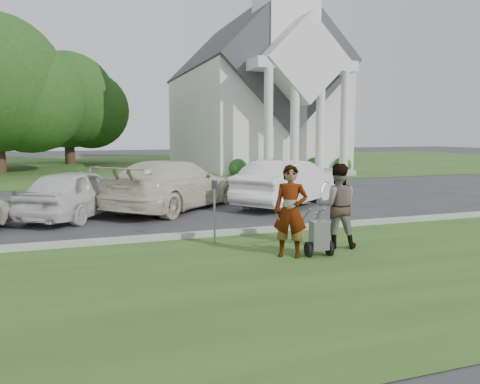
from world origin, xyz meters
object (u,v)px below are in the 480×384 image
tree_back (67,105)px  person_left (290,212)px  church (251,86)px  car_c (174,185)px  striping_cart (319,236)px  parking_meter_near (214,204)px  car_b (78,193)px  person_right (337,206)px  car_d (288,183)px

tree_back → person_left: size_ratio=5.15×
church → car_c: size_ratio=4.29×
striping_cart → car_c: bearing=108.6°
parking_meter_near → tree_back: bearing=96.7°
car_b → tree_back: bearing=-57.1°
tree_back → parking_meter_near: 30.63m
person_right → parking_meter_near: size_ratio=1.25×
person_left → car_c: bearing=131.4°
person_left → parking_meter_near: size_ratio=1.26×
church → striping_cart: size_ratio=21.98×
church → person_left: bearing=-108.5°
car_c → church: bearing=-72.3°
striping_cart → car_c: (-1.64, 6.88, 0.39)m
tree_back → car_c: 25.58m
church → person_left: (-8.34, -24.89, -5.01)m
church → car_c: 21.06m
tree_back → car_c: size_ratio=1.71×
striping_cart → car_c: 7.09m
tree_back → car_b: bearing=-88.6°
striping_cart → car_b: size_ratio=0.25×
car_b → person_left: bearing=154.7°
parking_meter_near → car_d: car_d is taller
striping_cart → person_right: 1.02m
car_b → car_c: car_c is taller
striping_cart → person_left: (-0.58, 0.14, 0.51)m
person_right → car_b: bearing=-25.8°
church → car_b: size_ratio=5.60×
church → parking_meter_near: 25.66m
parking_meter_near → car_b: (-2.92, 4.63, -0.20)m
parking_meter_near → person_left: bearing=-54.2°
striping_cart → person_left: size_ratio=0.59×
car_d → parking_meter_near: bearing=103.0°
church → tree_back: 14.77m
person_right → person_left: bearing=38.6°
church → striping_cart: bearing=-107.2°
car_c → car_d: car_c is taller
tree_back → person_right: (5.97, -31.36, -3.80)m
car_b → car_d: bearing=-148.3°
church → car_c: (-9.40, -18.14, -5.12)m
person_right → parking_meter_near: person_right is taller
person_right → car_d: size_ratio=0.38×
tree_back → parking_meter_near: size_ratio=6.50×
person_left → person_right: person_left is taller
striping_cart → car_b: 7.86m
person_left → parking_meter_near: bearing=158.4°
tree_back → car_c: tree_back is taller
striping_cart → person_left: person_left is taller
church → striping_cart: 26.77m
car_b → car_c: size_ratio=0.77×
striping_cart → parking_meter_near: 2.48m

